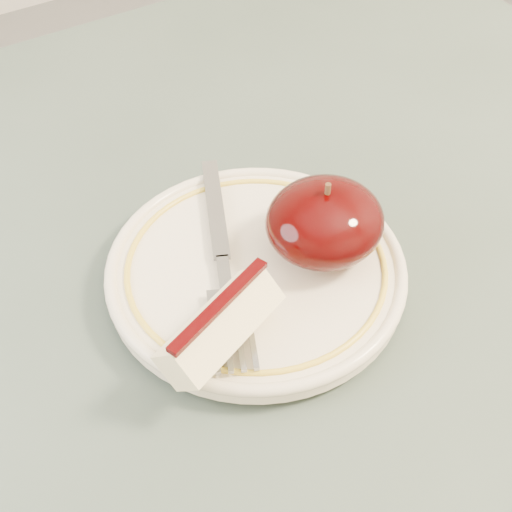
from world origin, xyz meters
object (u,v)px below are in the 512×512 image
fork (222,259)px  apple_half (325,222)px  plate (256,270)px  table (292,389)px

fork → apple_half: bearing=-84.8°
plate → fork: 0.03m
table → fork: (-0.02, 0.06, 0.11)m
apple_half → plate: bearing=167.9°
apple_half → fork: apple_half is taller
plate → apple_half: bearing=-12.1°
table → plate: plate is taller
table → plate: bearing=98.1°
fork → plate: bearing=-101.3°
apple_half → table: bearing=-143.7°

